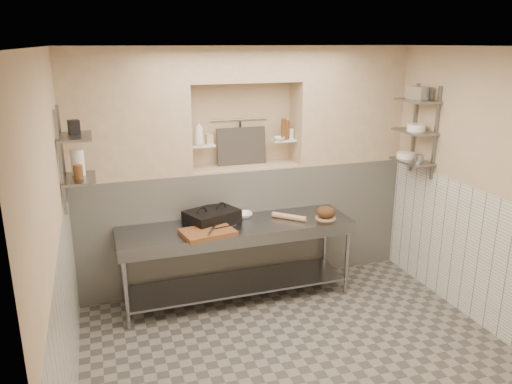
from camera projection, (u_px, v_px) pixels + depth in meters
name	position (u px, v px, depth m)	size (l,w,h in m)	color
floor	(298.00, 356.00, 4.77)	(4.00, 3.90, 0.10)	#68635C
ceiling	(307.00, 40.00, 3.94)	(4.00, 3.90, 0.10)	silver
wall_left	(51.00, 241.00, 3.74)	(0.10, 3.90, 2.80)	tan
wall_right	(492.00, 192.00, 4.97)	(0.10, 3.90, 2.80)	tan
wall_back	(238.00, 163.00, 6.17)	(4.00, 0.10, 2.80)	tan
wall_front	(459.00, 336.00, 2.53)	(4.00, 0.10, 2.80)	tan
backwall_lower	(245.00, 223.00, 6.15)	(4.00, 0.40, 1.40)	silver
alcove_sill	(244.00, 167.00, 5.94)	(1.30, 0.40, 0.02)	tan
backwall_pillar_left	(126.00, 114.00, 5.35)	(1.35, 0.40, 1.40)	tan
backwall_pillar_right	(347.00, 104.00, 6.14)	(1.35, 0.40, 1.40)	tan
backwall_header	(243.00, 64.00, 5.60)	(1.30, 0.40, 0.40)	tan
wainscot_left	(69.00, 322.00, 3.96)	(0.02, 3.90, 1.40)	silver
wainscot_right	(478.00, 257.00, 5.15)	(0.02, 3.90, 1.40)	silver
alcove_shelf_left	(202.00, 145.00, 5.71)	(0.28, 0.16, 0.03)	white
alcove_shelf_right	(284.00, 140.00, 6.01)	(0.28, 0.16, 0.03)	white
utensil_rail	(240.00, 120.00, 5.94)	(0.02, 0.02, 0.70)	gray
hanging_steel	(240.00, 134.00, 5.97)	(0.02, 0.02, 0.30)	black
splash_panel	(242.00, 146.00, 5.97)	(0.60, 0.02, 0.45)	#383330
shelf_rail_left_a	(62.00, 154.00, 4.78)	(0.03, 0.03, 0.95)	slate
shelf_rail_left_b	(60.00, 164.00, 4.42)	(0.03, 0.03, 0.95)	slate
wall_shelf_left_lower	(79.00, 179.00, 4.70)	(0.30, 0.50, 0.03)	slate
wall_shelf_left_upper	(75.00, 137.00, 4.58)	(0.30, 0.50, 0.03)	slate
shelf_rail_right_a	(414.00, 128.00, 5.95)	(0.03, 0.03, 1.05)	slate
shelf_rail_right_b	(436.00, 134.00, 5.59)	(0.03, 0.03, 1.05)	slate
wall_shelf_right_lower	(412.00, 161.00, 5.83)	(0.30, 0.50, 0.03)	slate
wall_shelf_right_mid	(415.00, 131.00, 5.73)	(0.30, 0.50, 0.03)	slate
wall_shelf_right_upper	(417.00, 101.00, 5.63)	(0.30, 0.50, 0.03)	slate
prep_table	(237.00, 247.00, 5.57)	(2.60, 0.70, 0.90)	gray
panini_press	(212.00, 217.00, 5.54)	(0.65, 0.57, 0.15)	black
cutting_board	(208.00, 232.00, 5.22)	(0.53, 0.37, 0.05)	brown
knife_blade	(225.00, 227.00, 5.30)	(0.27, 0.03, 0.01)	gray
tongs	(212.00, 230.00, 5.19)	(0.03, 0.03, 0.29)	gray
mixing_bowl	(243.00, 215.00, 5.74)	(0.22, 0.22, 0.05)	white
rolling_pin	(289.00, 217.00, 5.67)	(0.06, 0.06, 0.41)	tan
bread_board	(325.00, 218.00, 5.70)	(0.24, 0.24, 0.01)	tan
bread_loaf	(326.00, 212.00, 5.68)	(0.22, 0.22, 0.13)	#4C2D19
bottle_soap	(199.00, 133.00, 5.61)	(0.11, 0.11, 0.29)	white
jar_alcove	(209.00, 139.00, 5.72)	(0.08, 0.08, 0.11)	tan
bowl_alcove	(279.00, 139.00, 5.93)	(0.14, 0.14, 0.04)	white
condiment_a	(287.00, 130.00, 5.96)	(0.06, 0.06, 0.23)	#5A3318
condiment_b	(284.00, 129.00, 5.97)	(0.06, 0.06, 0.25)	#5A3318
condiment_c	(291.00, 134.00, 6.04)	(0.07, 0.07, 0.12)	white
jug_left	(78.00, 163.00, 4.74)	(0.12, 0.12, 0.25)	white
jar_left	(78.00, 172.00, 4.63)	(0.09, 0.09, 0.13)	#5A3318
box_left_upper	(74.00, 127.00, 4.63)	(0.09, 0.09, 0.13)	black
bowl_right	(406.00, 155.00, 5.93)	(0.21, 0.21, 0.06)	white
canister_right	(419.00, 159.00, 5.69)	(0.09, 0.09, 0.09)	gray
bowl_right_mid	(416.00, 127.00, 5.69)	(0.21, 0.21, 0.08)	white
basket_right	(419.00, 93.00, 5.58)	(0.19, 0.23, 0.15)	gray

